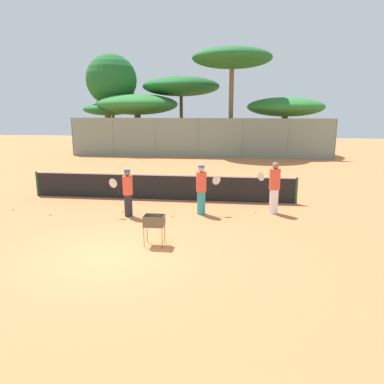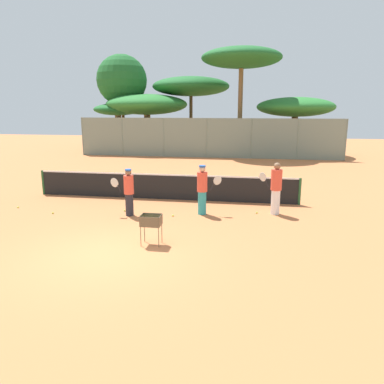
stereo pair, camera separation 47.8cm
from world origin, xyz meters
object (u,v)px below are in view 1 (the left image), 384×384
player_white_outfit (128,192)px  parked_car (259,147)px  ball_cart (154,223)px  player_red_cap (202,189)px  tennis_net (161,186)px  player_yellow_shirt (274,187)px

player_white_outfit → parked_car: bearing=-104.7°
player_white_outfit → ball_cart: bearing=122.0°
player_white_outfit → player_red_cap: size_ratio=0.94×
tennis_net → player_yellow_shirt: player_yellow_shirt is taller
ball_cart → player_red_cap: bearing=73.4°
player_white_outfit → ball_cart: player_white_outfit is taller
player_red_cap → parked_car: (2.82, 17.74, -0.26)m
player_red_cap → ball_cart: 3.42m
player_white_outfit → ball_cart: 3.10m
player_yellow_shirt → parked_car: player_yellow_shirt is taller
player_red_cap → player_yellow_shirt: (2.58, 0.45, 0.04)m
player_white_outfit → player_yellow_shirt: player_yellow_shirt is taller
tennis_net → player_white_outfit: bearing=-104.1°
player_yellow_shirt → parked_car: size_ratio=0.45×
player_white_outfit → parked_car: size_ratio=0.40×
tennis_net → parked_car: (4.72, 15.79, 0.10)m
player_red_cap → player_yellow_shirt: 2.62m
player_yellow_shirt → parked_car: (0.24, 17.29, -0.30)m
tennis_net → player_red_cap: player_red_cap is taller
player_white_outfit → ball_cart: size_ratio=1.94×
tennis_net → ball_cart: size_ratio=12.86×
player_yellow_shirt → ball_cart: size_ratio=2.18×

